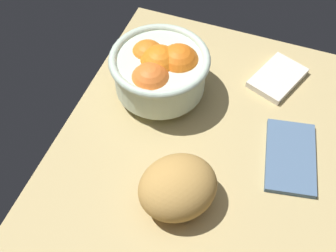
{
  "coord_description": "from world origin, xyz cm",
  "views": [
    {
      "loc": [
        44.8,
        7.99,
        70.94
      ],
      "look_at": [
        -1.19,
        -8.95,
        5.0
      ],
      "focal_mm": 47.46,
      "sensor_mm": 36.0,
      "label": 1
    }
  ],
  "objects_px": {
    "bread_loaf": "(178,187)",
    "napkin_spare": "(278,78)",
    "fruit_bowl": "(160,70)",
    "napkin_folded": "(291,157)"
  },
  "relations": [
    {
      "from": "bread_loaf",
      "to": "napkin_spare",
      "type": "bearing_deg",
      "value": 162.85
    },
    {
      "from": "bread_loaf",
      "to": "napkin_folded",
      "type": "relative_size",
      "value": 0.87
    },
    {
      "from": "fruit_bowl",
      "to": "bread_loaf",
      "type": "xyz_separation_m",
      "value": [
        0.22,
        0.12,
        -0.02
      ]
    },
    {
      "from": "bread_loaf",
      "to": "napkin_spare",
      "type": "height_order",
      "value": "bread_loaf"
    },
    {
      "from": "napkin_folded",
      "to": "napkin_spare",
      "type": "xyz_separation_m",
      "value": [
        -0.19,
        -0.06,
        0.0
      ]
    },
    {
      "from": "bread_loaf",
      "to": "napkin_spare",
      "type": "distance_m",
      "value": 0.36
    },
    {
      "from": "napkin_spare",
      "to": "bread_loaf",
      "type": "bearing_deg",
      "value": -17.15
    },
    {
      "from": "napkin_folded",
      "to": "napkin_spare",
      "type": "distance_m",
      "value": 0.2
    },
    {
      "from": "fruit_bowl",
      "to": "napkin_spare",
      "type": "distance_m",
      "value": 0.26
    },
    {
      "from": "napkin_spare",
      "to": "fruit_bowl",
      "type": "bearing_deg",
      "value": -61.41
    }
  ]
}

